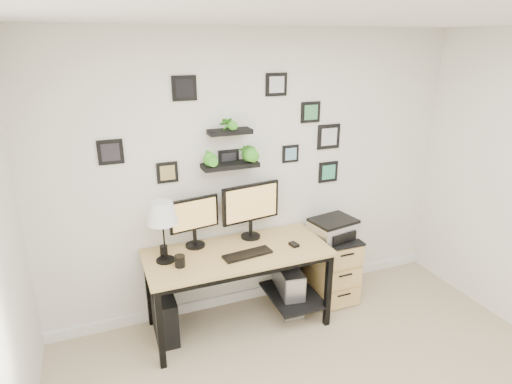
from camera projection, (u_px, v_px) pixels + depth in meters
name	position (u px, v px, depth m)	size (l,w,h in m)	color
room	(258.00, 292.00, 4.38)	(4.00, 4.00, 4.00)	tan
desk	(240.00, 261.00, 3.80)	(1.60, 0.70, 0.75)	tan
monitor_left	(194.00, 219.00, 3.72)	(0.45, 0.20, 0.46)	black
monitor_right	(251.00, 206.00, 3.87)	(0.56, 0.21, 0.52)	black
keyboard	(248.00, 254.00, 3.64)	(0.43, 0.14, 0.02)	black
mouse	(294.00, 245.00, 3.81)	(0.06, 0.09, 0.03)	black
table_lamp	(162.00, 214.00, 3.42)	(0.26, 0.26, 0.52)	black
mug	(180.00, 261.00, 3.45)	(0.09, 0.09, 0.10)	black
pen_cup	(164.00, 250.00, 3.65)	(0.07, 0.07, 0.08)	black
pc_tower_black	(165.00, 316.00, 3.74)	(0.18, 0.41, 0.41)	black
pc_tower_grey	(288.00, 288.00, 4.13)	(0.26, 0.47, 0.44)	gray
file_cabinet	(331.00, 267.00, 4.29)	(0.43, 0.53, 0.67)	tan
printer	(333.00, 228.00, 4.14)	(0.46, 0.39, 0.19)	silver
wall_decor	(238.00, 142.00, 3.72)	(2.22, 0.18, 1.07)	black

